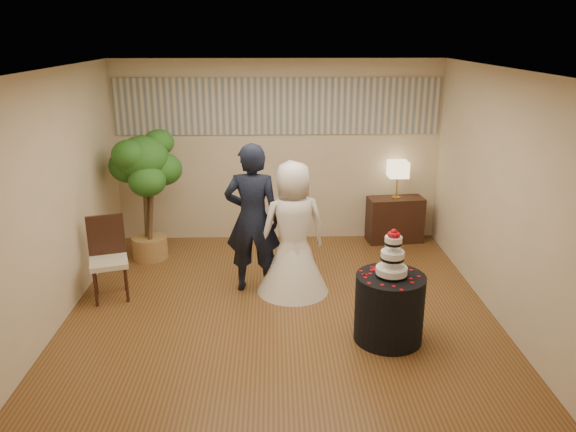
{
  "coord_description": "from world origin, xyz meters",
  "views": [
    {
      "loc": [
        -0.07,
        -6.04,
        3.18
      ],
      "look_at": [
        0.1,
        0.4,
        1.05
      ],
      "focal_mm": 35.0,
      "sensor_mm": 36.0,
      "label": 1
    }
  ],
  "objects_px": {
    "wedding_cake": "(393,253)",
    "console": "(395,220)",
    "groom": "(253,219)",
    "side_chair": "(108,260)",
    "bride": "(293,228)",
    "table_lamp": "(397,180)",
    "cake_table": "(389,308)",
    "ficus_tree": "(146,196)"
  },
  "relations": [
    {
      "from": "bride",
      "to": "ficus_tree",
      "type": "relative_size",
      "value": 0.89
    },
    {
      "from": "console",
      "to": "ficus_tree",
      "type": "height_order",
      "value": "ficus_tree"
    },
    {
      "from": "wedding_cake",
      "to": "ficus_tree",
      "type": "bearing_deg",
      "value": 142.11
    },
    {
      "from": "cake_table",
      "to": "console",
      "type": "height_order",
      "value": "cake_table"
    },
    {
      "from": "cake_table",
      "to": "console",
      "type": "xyz_separation_m",
      "value": [
        0.68,
        2.98,
        -0.02
      ]
    },
    {
      "from": "groom",
      "to": "side_chair",
      "type": "xyz_separation_m",
      "value": [
        -1.77,
        -0.21,
        -0.45
      ]
    },
    {
      "from": "console",
      "to": "table_lamp",
      "type": "bearing_deg",
      "value": 0.0
    },
    {
      "from": "groom",
      "to": "bride",
      "type": "bearing_deg",
      "value": 178.12
    },
    {
      "from": "groom",
      "to": "cake_table",
      "type": "relative_size",
      "value": 2.58
    },
    {
      "from": "wedding_cake",
      "to": "side_chair",
      "type": "xyz_separation_m",
      "value": [
        -3.26,
        1.07,
        -0.49
      ]
    },
    {
      "from": "wedding_cake",
      "to": "table_lamp",
      "type": "distance_m",
      "value": 3.05
    },
    {
      "from": "table_lamp",
      "to": "console",
      "type": "bearing_deg",
      "value": 0.0
    },
    {
      "from": "table_lamp",
      "to": "side_chair",
      "type": "relative_size",
      "value": 0.57
    },
    {
      "from": "ficus_tree",
      "to": "side_chair",
      "type": "bearing_deg",
      "value": -99.31
    },
    {
      "from": "wedding_cake",
      "to": "bride",
      "type": "bearing_deg",
      "value": 129.07
    },
    {
      "from": "table_lamp",
      "to": "ficus_tree",
      "type": "distance_m",
      "value": 3.78
    },
    {
      "from": "bride",
      "to": "table_lamp",
      "type": "xyz_separation_m",
      "value": [
        1.67,
        1.76,
        0.15
      ]
    },
    {
      "from": "bride",
      "to": "wedding_cake",
      "type": "bearing_deg",
      "value": 114.46
    },
    {
      "from": "groom",
      "to": "ficus_tree",
      "type": "xyz_separation_m",
      "value": [
        -1.56,
        1.09,
        -0.01
      ]
    },
    {
      "from": "groom",
      "to": "ficus_tree",
      "type": "relative_size",
      "value": 1.01
    },
    {
      "from": "ficus_tree",
      "to": "side_chair",
      "type": "distance_m",
      "value": 1.38
    },
    {
      "from": "groom",
      "to": "ficus_tree",
      "type": "distance_m",
      "value": 1.9
    },
    {
      "from": "groom",
      "to": "wedding_cake",
      "type": "height_order",
      "value": "groom"
    },
    {
      "from": "groom",
      "to": "table_lamp",
      "type": "xyz_separation_m",
      "value": [
        2.17,
        1.69,
        0.04
      ]
    },
    {
      "from": "ficus_tree",
      "to": "side_chair",
      "type": "height_order",
      "value": "ficus_tree"
    },
    {
      "from": "cake_table",
      "to": "bride",
      "type": "bearing_deg",
      "value": 129.07
    },
    {
      "from": "side_chair",
      "to": "ficus_tree",
      "type": "bearing_deg",
      "value": 63.61
    },
    {
      "from": "console",
      "to": "table_lamp",
      "type": "xyz_separation_m",
      "value": [
        0.0,
        0.0,
        0.65
      ]
    },
    {
      "from": "side_chair",
      "to": "wedding_cake",
      "type": "bearing_deg",
      "value": -35.34
    },
    {
      "from": "wedding_cake",
      "to": "console",
      "type": "height_order",
      "value": "wedding_cake"
    },
    {
      "from": "groom",
      "to": "console",
      "type": "distance_m",
      "value": 2.82
    },
    {
      "from": "wedding_cake",
      "to": "table_lamp",
      "type": "xyz_separation_m",
      "value": [
        0.68,
        2.98,
        -0.0
      ]
    },
    {
      "from": "wedding_cake",
      "to": "ficus_tree",
      "type": "height_order",
      "value": "ficus_tree"
    },
    {
      "from": "groom",
      "to": "side_chair",
      "type": "bearing_deg",
      "value": 12.39
    },
    {
      "from": "bride",
      "to": "cake_table",
      "type": "height_order",
      "value": "bride"
    },
    {
      "from": "console",
      "to": "side_chair",
      "type": "distance_m",
      "value": 4.38
    },
    {
      "from": "groom",
      "to": "wedding_cake",
      "type": "relative_size",
      "value": 3.66
    },
    {
      "from": "groom",
      "to": "table_lamp",
      "type": "height_order",
      "value": "groom"
    },
    {
      "from": "cake_table",
      "to": "console",
      "type": "relative_size",
      "value": 0.87
    },
    {
      "from": "groom",
      "to": "bride",
      "type": "xyz_separation_m",
      "value": [
        0.5,
        -0.07,
        -0.11
      ]
    },
    {
      "from": "wedding_cake",
      "to": "table_lamp",
      "type": "bearing_deg",
      "value": 77.12
    },
    {
      "from": "table_lamp",
      "to": "side_chair",
      "type": "xyz_separation_m",
      "value": [
        -3.94,
        -1.9,
        -0.49
      ]
    }
  ]
}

